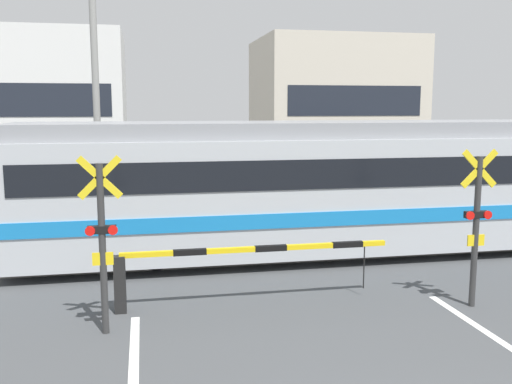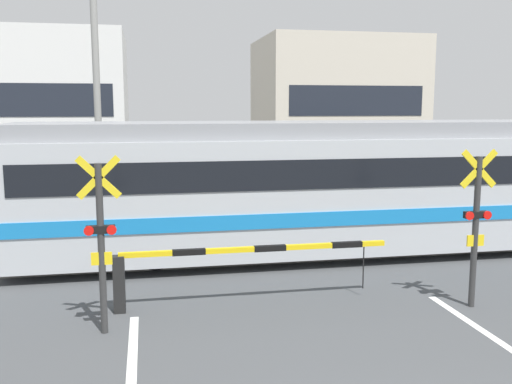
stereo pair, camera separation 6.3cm
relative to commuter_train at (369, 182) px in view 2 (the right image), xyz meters
The scene contains 11 objects.
rail_track_near 3.39m from the commuter_train, 165.93° to the right, with size 50.00×0.10×0.08m.
rail_track_far 3.39m from the commuter_train, 165.93° to the left, with size 50.00×0.10×0.08m.
commuter_train is the anchor object (origin of this frame).
crossing_barrier_near 5.51m from the commuter_train, 143.33° to the right, with size 4.97×0.20×1.07m.
crossing_barrier_far 3.69m from the commuter_train, 112.46° to the left, with size 4.97×0.20×1.07m.
crossing_signal_left 7.34m from the commuter_train, 145.65° to the right, with size 0.68×0.15×2.83m.
crossing_signal_right 4.16m from the commuter_train, 85.41° to the right, with size 0.68×0.15×2.83m.
pedestrian 6.90m from the commuter_train, 104.04° to the left, with size 0.38×0.22×1.56m.
building_left_of_street 18.07m from the commuter_train, 120.25° to the left, with size 5.71×6.33×6.97m.
building_right_of_street 16.23m from the commuter_train, 74.33° to the left, with size 7.75×6.33×6.96m.
utility_pole_streetside 9.21m from the commuter_train, 139.55° to the left, with size 0.22×0.22×7.85m.
Camera 2 is at (-2.47, -3.87, 3.55)m, focal length 40.00 mm.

